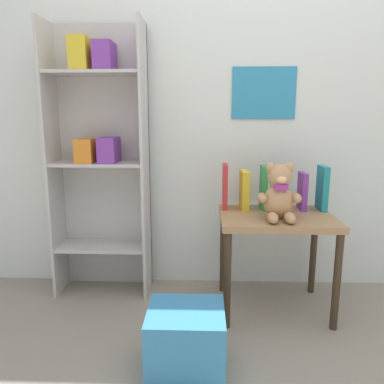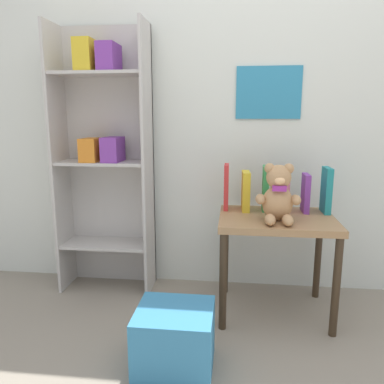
{
  "view_description": "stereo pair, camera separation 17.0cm",
  "coord_description": "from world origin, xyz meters",
  "px_view_note": "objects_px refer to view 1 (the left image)",
  "views": [
    {
      "loc": [
        -0.25,
        -1.16,
        1.11
      ],
      "look_at": [
        -0.32,
        0.93,
        0.68
      ],
      "focal_mm": 35.0,
      "sensor_mm": 36.0,
      "label": 1
    },
    {
      "loc": [
        -0.08,
        -1.14,
        1.11
      ],
      "look_at": [
        -0.32,
        0.93,
        0.68
      ],
      "focal_mm": 35.0,
      "sensor_mm": 36.0,
      "label": 2
    }
  ],
  "objects_px": {
    "book_standing_green": "(263,187)",
    "teddy_bear": "(279,194)",
    "book_standing_teal": "(322,188)",
    "display_table": "(276,229)",
    "book_standing_yellow": "(244,190)",
    "book_standing_red": "(225,186)",
    "book_standing_purple": "(302,191)",
    "book_standing_pink": "(283,194)",
    "storage_bin": "(186,340)",
    "bookshelf_side": "(100,149)"
  },
  "relations": [
    {
      "from": "book_standing_red",
      "to": "book_standing_green",
      "type": "bearing_deg",
      "value": -1.12
    },
    {
      "from": "bookshelf_side",
      "to": "book_standing_yellow",
      "type": "relative_size",
      "value": 7.22
    },
    {
      "from": "bookshelf_side",
      "to": "book_standing_purple",
      "type": "xyz_separation_m",
      "value": [
        1.21,
        -0.11,
        -0.23
      ]
    },
    {
      "from": "book_standing_pink",
      "to": "book_standing_green",
      "type": "bearing_deg",
      "value": 176.05
    },
    {
      "from": "display_table",
      "to": "bookshelf_side",
      "type": "bearing_deg",
      "value": 166.95
    },
    {
      "from": "bookshelf_side",
      "to": "book_standing_yellow",
      "type": "height_order",
      "value": "bookshelf_side"
    },
    {
      "from": "book_standing_red",
      "to": "teddy_bear",
      "type": "bearing_deg",
      "value": -40.19
    },
    {
      "from": "teddy_bear",
      "to": "book_standing_red",
      "type": "bearing_deg",
      "value": 140.14
    },
    {
      "from": "book_standing_red",
      "to": "book_standing_yellow",
      "type": "height_order",
      "value": "book_standing_red"
    },
    {
      "from": "teddy_bear",
      "to": "storage_bin",
      "type": "relative_size",
      "value": 0.91
    },
    {
      "from": "book_standing_teal",
      "to": "storage_bin",
      "type": "bearing_deg",
      "value": -139.05
    },
    {
      "from": "book_standing_yellow",
      "to": "book_standing_pink",
      "type": "relative_size",
      "value": 1.24
    },
    {
      "from": "bookshelf_side",
      "to": "book_standing_pink",
      "type": "distance_m",
      "value": 1.13
    },
    {
      "from": "book_standing_yellow",
      "to": "book_standing_purple",
      "type": "relative_size",
      "value": 1.04
    },
    {
      "from": "teddy_bear",
      "to": "book_standing_pink",
      "type": "distance_m",
      "value": 0.24
    },
    {
      "from": "book_standing_yellow",
      "to": "book_standing_purple",
      "type": "xyz_separation_m",
      "value": [
        0.34,
        0.0,
        -0.0
      ]
    },
    {
      "from": "display_table",
      "to": "book_standing_purple",
      "type": "height_order",
      "value": "book_standing_purple"
    },
    {
      "from": "display_table",
      "to": "teddy_bear",
      "type": "distance_m",
      "value": 0.24
    },
    {
      "from": "book_standing_yellow",
      "to": "book_standing_teal",
      "type": "height_order",
      "value": "book_standing_teal"
    },
    {
      "from": "book_standing_red",
      "to": "book_standing_purple",
      "type": "relative_size",
      "value": 1.22
    },
    {
      "from": "book_standing_red",
      "to": "book_standing_pink",
      "type": "relative_size",
      "value": 1.45
    },
    {
      "from": "display_table",
      "to": "book_standing_yellow",
      "type": "xyz_separation_m",
      "value": [
        -0.17,
        0.13,
        0.2
      ]
    },
    {
      "from": "book_standing_red",
      "to": "book_standing_teal",
      "type": "bearing_deg",
      "value": -1.94
    },
    {
      "from": "display_table",
      "to": "book_standing_pink",
      "type": "bearing_deg",
      "value": 67.52
    },
    {
      "from": "book_standing_green",
      "to": "book_standing_yellow",
      "type": "bearing_deg",
      "value": -172.62
    },
    {
      "from": "teddy_bear",
      "to": "book_standing_green",
      "type": "relative_size",
      "value": 1.17
    },
    {
      "from": "display_table",
      "to": "book_standing_green",
      "type": "height_order",
      "value": "book_standing_green"
    },
    {
      "from": "display_table",
      "to": "storage_bin",
      "type": "bearing_deg",
      "value": -130.9
    },
    {
      "from": "book_standing_pink",
      "to": "storage_bin",
      "type": "xyz_separation_m",
      "value": [
        -0.54,
        -0.69,
        -0.52
      ]
    },
    {
      "from": "book_standing_teal",
      "to": "display_table",
      "type": "bearing_deg",
      "value": -156.71
    },
    {
      "from": "teddy_bear",
      "to": "book_standing_pink",
      "type": "xyz_separation_m",
      "value": [
        0.07,
        0.22,
        -0.05
      ]
    },
    {
      "from": "display_table",
      "to": "book_standing_yellow",
      "type": "relative_size",
      "value": 2.74
    },
    {
      "from": "book_standing_yellow",
      "to": "book_standing_green",
      "type": "relative_size",
      "value": 0.88
    },
    {
      "from": "book_standing_purple",
      "to": "book_standing_teal",
      "type": "relative_size",
      "value": 0.85
    },
    {
      "from": "book_standing_red",
      "to": "storage_bin",
      "type": "height_order",
      "value": "book_standing_red"
    },
    {
      "from": "book_standing_yellow",
      "to": "book_standing_red",
      "type": "bearing_deg",
      "value": 169.48
    },
    {
      "from": "bookshelf_side",
      "to": "book_standing_green",
      "type": "height_order",
      "value": "bookshelf_side"
    },
    {
      "from": "bookshelf_side",
      "to": "book_standing_red",
      "type": "distance_m",
      "value": 0.8
    },
    {
      "from": "display_table",
      "to": "book_standing_pink",
      "type": "relative_size",
      "value": 3.4
    },
    {
      "from": "book_standing_red",
      "to": "book_standing_teal",
      "type": "xyz_separation_m",
      "value": [
        0.57,
        -0.02,
        -0.0
      ]
    },
    {
      "from": "book_standing_pink",
      "to": "storage_bin",
      "type": "height_order",
      "value": "book_standing_pink"
    },
    {
      "from": "book_standing_pink",
      "to": "storage_bin",
      "type": "distance_m",
      "value": 1.02
    },
    {
      "from": "book_standing_green",
      "to": "book_standing_purple",
      "type": "xyz_separation_m",
      "value": [
        0.23,
        -0.01,
        -0.02
      ]
    },
    {
      "from": "bookshelf_side",
      "to": "display_table",
      "type": "bearing_deg",
      "value": -13.05
    },
    {
      "from": "book_standing_yellow",
      "to": "book_standing_purple",
      "type": "bearing_deg",
      "value": -1.94
    },
    {
      "from": "bookshelf_side",
      "to": "book_standing_red",
      "type": "bearing_deg",
      "value": -7.47
    },
    {
      "from": "book_standing_purple",
      "to": "storage_bin",
      "type": "height_order",
      "value": "book_standing_purple"
    },
    {
      "from": "teddy_bear",
      "to": "storage_bin",
      "type": "distance_m",
      "value": 0.87
    },
    {
      "from": "book_standing_red",
      "to": "book_standing_green",
      "type": "distance_m",
      "value": 0.23
    },
    {
      "from": "book_standing_green",
      "to": "teddy_bear",
      "type": "bearing_deg",
      "value": -77.13
    }
  ]
}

